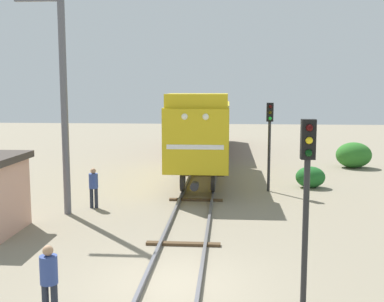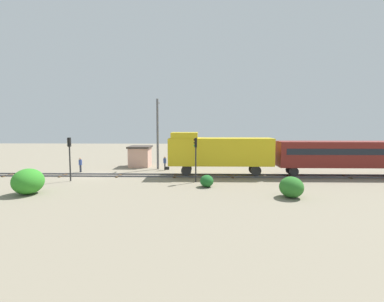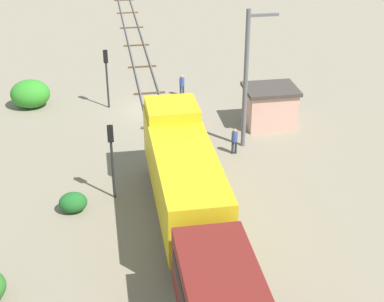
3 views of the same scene
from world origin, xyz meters
name	(u,v)px [view 3 (image 3 of 3)]	position (x,y,z in m)	size (l,w,h in m)	color
ground_plane	(154,109)	(0.00, 0.00, 0.00)	(110.63, 110.63, 0.00)	gray
railway_track	(154,109)	(0.00, 0.00, 0.07)	(2.40, 73.75, 0.16)	#595960
locomotive	(182,169)	(0.00, 13.94, 2.77)	(2.90, 11.60, 4.60)	gold
traffic_signal_near	(106,68)	(3.20, -0.94, 3.01)	(0.32, 0.34, 4.34)	#262628
traffic_signal_mid	(111,148)	(3.40, 11.52, 3.00)	(0.32, 0.34, 4.32)	#262628
worker_near_track	(182,84)	(-2.40, -2.18, 1.00)	(0.38, 0.38, 1.70)	#262B38
worker_by_signal	(235,139)	(-4.20, 7.61, 1.00)	(0.38, 0.38, 1.70)	#262B38
catenary_mast	(247,77)	(-5.06, 6.63, 4.64)	(1.94, 0.28, 8.78)	#595960
relay_hut	(270,106)	(-7.50, 3.89, 1.39)	(3.50, 2.90, 2.74)	#D19E8C
bush_mid	(30,94)	(8.77, -1.94, 1.03)	(2.84, 2.33, 2.07)	#308926
bush_far	(73,202)	(5.59, 12.55, 0.54)	(1.48, 1.21, 1.08)	#1F6126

